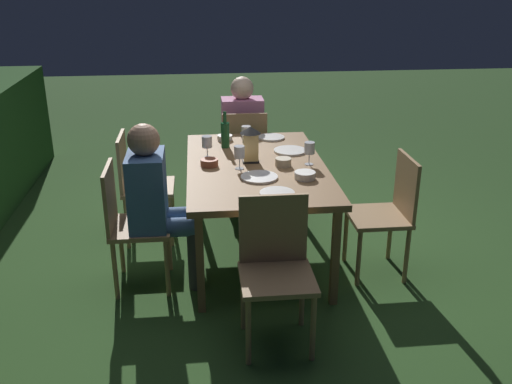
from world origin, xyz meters
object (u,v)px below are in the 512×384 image
person_in_blue (158,199)px  bowl_bread (305,175)px  chair_side_right_a (130,221)px  lantern_centerpiece (250,142)px  chair_head_far (244,151)px  bowl_salad (209,163)px  green_bottle_on_table (225,134)px  wine_glass_c (239,153)px  chair_side_right_b (139,182)px  wine_glass_d (309,149)px  plate_a (259,177)px  chair_head_near (276,265)px  wine_glass_b (207,143)px  plate_c (277,193)px  dining_table (256,171)px  chair_side_left_a (388,210)px  wine_glass_a (246,132)px  plate_b (290,151)px  person_in_pink (242,130)px  plate_d (271,137)px  bowl_dip (283,162)px

person_in_blue → bowl_bread: (0.04, -1.00, 0.12)m
chair_side_right_a → lantern_centerpiece: 1.04m
chair_head_far → bowl_salad: (-1.08, 0.34, 0.27)m
chair_side_right_a → person_in_blue: person_in_blue is taller
green_bottle_on_table → wine_glass_c: 0.54m
chair_side_right_b → lantern_centerpiece: (-0.30, -0.86, 0.39)m
person_in_blue → wine_glass_c: person_in_blue is taller
wine_glass_d → plate_a: size_ratio=0.66×
green_bottle_on_table → chair_head_near: bearing=-172.5°
chair_head_far → wine_glass_b: 1.02m
plate_c → bowl_bread: 0.35m
dining_table → wine_glass_c: size_ratio=9.82×
dining_table → bowl_bread: 0.46m
chair_head_far → wine_glass_b: size_ratio=5.15×
chair_side_left_a → wine_glass_a: bearing=48.5°
green_bottle_on_table → wine_glass_d: 0.76m
wine_glass_a → plate_a: size_ratio=0.66×
lantern_centerpiece → wine_glass_b: 0.34m
dining_table → chair_head_near: size_ratio=1.91×
green_bottle_on_table → wine_glass_d: bearing=-130.0°
chair_side_right_b → green_bottle_on_table: bearing=-84.1°
chair_side_right_a → plate_c: (-0.23, -0.96, 0.25)m
wine_glass_c → dining_table: bearing=-56.0°
person_in_blue → green_bottle_on_table: size_ratio=3.96×
plate_b → person_in_pink: bearing=16.6°
chair_side_left_a → green_bottle_on_table: bearing=53.1°
chair_head_near → person_in_blue: bearing=44.7°
chair_head_far → plate_a: size_ratio=3.40×
green_bottle_on_table → wine_glass_c: bearing=-172.3°
dining_table → plate_b: bearing=-46.8°
plate_a → plate_d: bearing=-12.3°
bowl_bread → chair_head_near: bearing=158.0°
bowl_bread → bowl_dip: 0.30m
dining_table → plate_c: size_ratio=7.42×
chair_side_left_a → chair_side_right_b: 1.93m
person_in_pink → bowl_bread: person_in_pink is taller
wine_glass_a → bowl_dip: 0.56m
lantern_centerpiece → plate_d: bearing=-21.7°
green_bottle_on_table → person_in_blue: bearing=148.7°
wine_glass_a → bowl_dip: size_ratio=1.46×
chair_side_right_b → bowl_bread: size_ratio=6.04×
wine_glass_c → chair_head_far: bearing=-6.3°
wine_glass_b → chair_head_far: bearing=-21.4°
bowl_salad → chair_side_left_a: bearing=-106.7°
chair_head_near → lantern_centerpiece: 1.22m
person_in_blue → wine_glass_c: (0.29, -0.57, 0.21)m
chair_side_right_b → chair_head_near: bearing=-148.4°
plate_b → green_bottle_on_table: bearing=71.4°
wine_glass_c → plate_c: (-0.52, -0.20, -0.11)m
chair_side_left_a → bowl_dip: 0.82m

